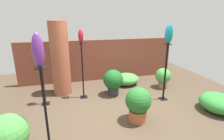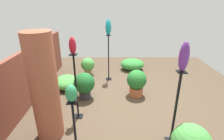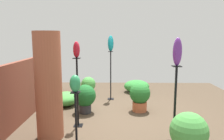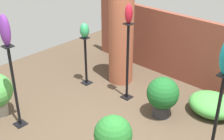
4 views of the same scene
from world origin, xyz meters
name	(u,v)px [view 4 (image 4 of 4)]	position (x,y,z in m)	size (l,w,h in m)	color
ground_plane	(121,137)	(0.00, 0.00, 0.00)	(8.00, 8.00, 0.00)	#4C3D2D
brick_wall_back	(199,54)	(0.00, 2.43, 0.74)	(5.60, 0.12, 1.48)	brown
brick_pillar	(121,35)	(-1.34, 1.49, 1.08)	(0.53, 0.53, 2.16)	#9E5138
pedestal_jade	(86,63)	(-1.80, 0.87, 0.49)	(0.20, 0.20, 1.08)	black
pedestal_teal	(215,129)	(1.41, 0.33, 0.73)	(0.20, 0.20, 1.58)	black
pedestal_ruby	(127,65)	(-0.76, 1.02, 0.73)	(0.20, 0.20, 1.58)	black
pedestal_violet	(15,90)	(-1.55, -0.96, 0.70)	(0.20, 0.20, 1.52)	black
art_vase_jade	(84,30)	(-1.80, 0.87, 1.23)	(0.19, 0.19, 0.31)	#2D9356
art_vase_ruby	(129,14)	(-0.76, 1.02, 1.76)	(0.14, 0.15, 0.37)	maroon
art_vase_violet	(5,30)	(-1.55, -0.96, 1.78)	(0.17, 0.17, 0.52)	#6B2D8C
potted_plant_mid_left	(163,95)	(0.12, 0.99, 0.44)	(0.59, 0.59, 0.77)	#2D2D33
potted_plant_front_left	(113,138)	(0.28, -0.50, 0.44)	(0.57, 0.57, 0.79)	#B25B38
foliage_bed_west	(212,105)	(0.77, 1.67, 0.19)	(0.88, 0.77, 0.39)	#479942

